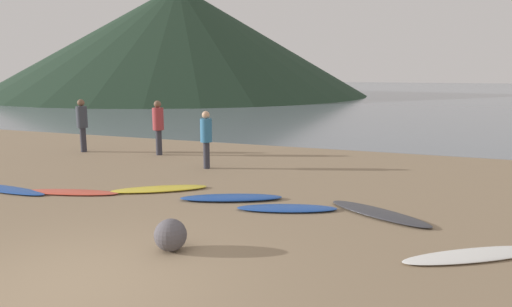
# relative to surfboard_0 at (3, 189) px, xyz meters

# --- Properties ---
(ground_plane) EXTENTS (120.00, 120.00, 0.20)m
(ground_plane) POSITION_rel_surfboard_0_xyz_m (5.05, 6.57, -0.14)
(ground_plane) COLOR #8C7559
(ground_plane) RESTS_ON ground
(ocean_water) EXTENTS (140.00, 100.00, 0.01)m
(ocean_water) POSITION_rel_surfboard_0_xyz_m (5.05, 58.47, -0.04)
(ocean_water) COLOR slate
(ocean_water) RESTS_ON ground
(headland_hill) EXTENTS (42.76, 42.76, 12.32)m
(headland_hill) POSITION_rel_surfboard_0_xyz_m (-18.64, 40.72, 6.12)
(headland_hill) COLOR #1E3323
(headland_hill) RESTS_ON ground
(surfboard_0) EXTENTS (2.69, 0.66, 0.07)m
(surfboard_0) POSITION_rel_surfboard_0_xyz_m (0.00, 0.00, 0.00)
(surfboard_0) COLOR #1E479E
(surfboard_0) RESTS_ON ground
(surfboard_1) EXTENTS (2.33, 1.05, 0.06)m
(surfboard_1) POSITION_rel_surfboard_0_xyz_m (1.69, 0.33, -0.00)
(surfboard_1) COLOR #D84C38
(surfboard_1) RESTS_ON ground
(surfboard_2) EXTENTS (2.16, 1.71, 0.08)m
(surfboard_2) POSITION_rel_surfboard_0_xyz_m (3.44, 1.29, 0.00)
(surfboard_2) COLOR yellow
(surfboard_2) RESTS_ON ground
(surfboard_3) EXTENTS (2.24, 1.38, 0.10)m
(surfboard_3) POSITION_rel_surfboard_0_xyz_m (5.33, 1.15, 0.01)
(surfboard_3) COLOR #1E479E
(surfboard_3) RESTS_ON ground
(surfboard_4) EXTENTS (2.08, 1.17, 0.08)m
(surfboard_4) POSITION_rel_surfboard_0_xyz_m (6.68, 0.86, 0.00)
(surfboard_4) COLOR #1E479E
(surfboard_4) RESTS_ON ground
(surfboard_5) EXTENTS (2.24, 1.59, 0.09)m
(surfboard_5) POSITION_rel_surfboard_0_xyz_m (8.43, 1.17, 0.01)
(surfboard_5) COLOR #333338
(surfboard_5) RESTS_ON ground
(surfboard_6) EXTENTS (2.28, 1.78, 0.06)m
(surfboard_6) POSITION_rel_surfboard_0_xyz_m (10.02, -0.42, -0.00)
(surfboard_6) COLOR white
(surfboard_6) RESTS_ON ground
(person_0) EXTENTS (0.36, 0.36, 1.80)m
(person_0) POSITION_rel_surfboard_0_xyz_m (0.87, 5.32, 1.02)
(person_0) COLOR #2D2D38
(person_0) RESTS_ON ground
(person_1) EXTENTS (0.36, 0.36, 1.80)m
(person_1) POSITION_rel_surfboard_0_xyz_m (-1.88, 4.91, 1.03)
(person_1) COLOR #2D2D38
(person_1) RESTS_ON ground
(person_2) EXTENTS (0.33, 0.33, 1.64)m
(person_2) POSITION_rel_surfboard_0_xyz_m (3.33, 3.94, 0.93)
(person_2) COLOR #2D2D38
(person_2) RESTS_ON ground
(beach_rock_far) EXTENTS (0.51, 0.51, 0.51)m
(beach_rock_far) POSITION_rel_surfboard_0_xyz_m (5.63, -1.83, 0.22)
(beach_rock_far) COLOR #504C51
(beach_rock_far) RESTS_ON ground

